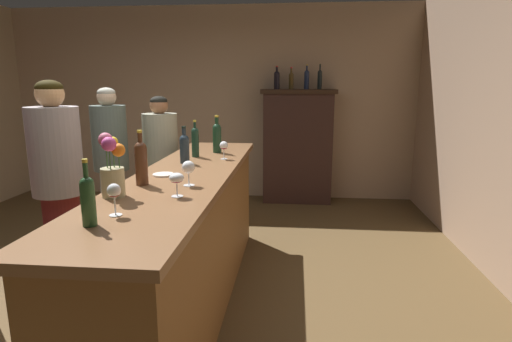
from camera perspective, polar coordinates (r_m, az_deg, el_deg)
The scene contains 22 objects.
floor at distance 3.57m, azimuth -16.32°, elevation -16.21°, with size 8.06×8.06×0.00m, color brown.
wall_back at distance 6.20m, azimuth -6.20°, elevation 9.24°, with size 6.00×0.12×2.75m, color tan.
bar_counter at distance 3.12m, azimuth -9.56°, elevation -9.55°, with size 0.67×3.08×1.04m.
display_cabinet at distance 5.83m, azimuth 5.78°, elevation 3.71°, with size 1.03×0.41×1.59m.
wine_bottle_syrah at distance 3.60m, azimuth -8.41°, elevation 4.18°, with size 0.06×0.06×0.32m.
wine_bottle_chardonnay at distance 3.80m, azimuth -5.42°, elevation 4.83°, with size 0.08×0.08×0.34m.
wine_bottle_rose at distance 3.32m, azimuth -9.87°, elevation 3.28°, with size 0.08×0.08×0.30m.
wine_bottle_malbec at distance 1.96m, azimuth -22.23°, elevation -3.52°, with size 0.06×0.06×0.30m.
wine_bottle_riesling at distance 2.65m, azimuth -15.61°, elevation 1.33°, with size 0.08×0.08×0.34m.
wine_glass_front at distance 2.57m, azimuth -9.33°, elevation 0.43°, with size 0.08×0.08×0.16m.
wine_glass_mid at distance 2.33m, azimuth -10.92°, elevation -1.11°, with size 0.08×0.08×0.14m.
wine_glass_rear at distance 2.07m, azimuth -19.04°, elevation -2.83°, with size 0.06×0.06×0.16m.
wine_glass_spare at distance 3.46m, azimuth -4.47°, elevation 3.41°, with size 0.07×0.07×0.15m.
flower_arrangement at distance 2.41m, azimuth -19.27°, elevation 0.35°, with size 0.14×0.14×0.36m.
cheese_plate at distance 2.92m, azimuth -12.70°, elevation -0.48°, with size 0.15×0.15×0.01m, color white.
display_bottle_left at distance 5.78m, azimuth 2.89°, elevation 12.59°, with size 0.08×0.08×0.31m.
display_bottle_midleft at distance 5.78m, azimuth 4.89°, elevation 12.47°, with size 0.07×0.07×0.29m.
display_bottle_center at distance 5.78m, azimuth 7.02°, elevation 12.57°, with size 0.07×0.07×0.33m.
display_bottle_midright at distance 5.78m, azimuth 8.81°, elevation 12.52°, with size 0.06×0.06×0.33m.
patron_in_navy at distance 4.22m, azimuth -19.36°, elevation 0.85°, with size 0.33×0.33×1.63m.
patron_tall at distance 3.46m, azimuth -25.63°, elevation -1.49°, with size 0.37×0.37×1.69m.
patron_in_grey at distance 4.51m, azimuth -12.93°, elevation 1.16°, with size 0.36×0.36×1.54m.
Camera 1 is at (1.25, -2.91, 1.66)m, focal length 28.92 mm.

